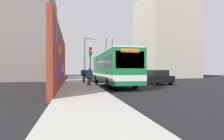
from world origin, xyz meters
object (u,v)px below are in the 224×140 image
city_bus (112,67)px  parked_car_black (157,77)px  traffic_light (90,59)px  parked_car_white (139,75)px  pedestrian_at_curb (89,75)px  pedestrian_midblock (84,74)px  street_lamp (86,55)px

city_bus → parked_car_black: city_bus is taller
parked_car_black → traffic_light: size_ratio=1.11×
parked_car_black → parked_car_white: size_ratio=0.94×
pedestrian_at_curb → pedestrian_midblock: (3.60, 0.26, -0.01)m
parked_car_black → traffic_light: traffic_light is taller
parked_car_white → parked_car_black: bearing=180.0°
parked_car_white → street_lamp: 8.50m
parked_car_black → pedestrian_at_curb: (-1.92, 7.74, 0.27)m
traffic_light → pedestrian_midblock: bearing=43.0°
pedestrian_midblock → street_lamp: (7.10, -0.74, 2.68)m
pedestrian_midblock → street_lamp: street_lamp is taller
city_bus → parked_car_white: size_ratio=2.67×
city_bus → street_lamp: size_ratio=1.95×
parked_car_black → city_bus: bearing=92.9°
parked_car_black → street_lamp: (8.78, 7.26, 2.94)m
traffic_light → pedestrian_at_curb: bearing=172.3°
parked_car_black → street_lamp: bearing=39.6°
city_bus → pedestrian_at_curb: size_ratio=7.54×
traffic_light → street_lamp: 7.86m
pedestrian_at_curb → street_lamp: street_lamp is taller
city_bus → parked_car_white: bearing=-42.2°
parked_car_white → traffic_light: traffic_light is taller
pedestrian_midblock → pedestrian_at_curb: bearing=-175.8°
parked_car_black → street_lamp: street_lamp is taller
city_bus → parked_car_black: 5.31m
city_bus → parked_car_black: bearing=-87.1°
street_lamp → city_bus: bearing=-167.2°
pedestrian_midblock → street_lamp: size_ratio=0.26×
parked_car_white → pedestrian_at_curb: 10.71m
pedestrian_midblock → parked_car_white: bearing=-64.6°
city_bus → parked_car_white: 7.82m
parked_car_black → pedestrian_at_curb: 7.98m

